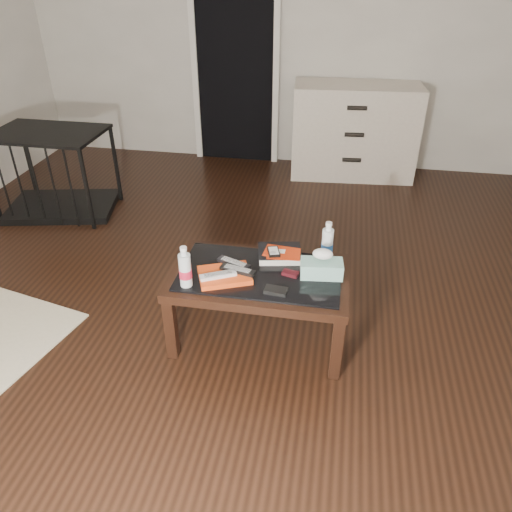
% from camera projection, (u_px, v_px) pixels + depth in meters
% --- Properties ---
extents(ground, '(5.00, 5.00, 0.00)m').
position_uv_depth(ground, '(220.00, 290.00, 3.43)').
color(ground, black).
rests_on(ground, ground).
extents(room_shell, '(5.00, 5.00, 5.00)m').
position_uv_depth(room_shell, '(207.00, 36.00, 2.57)').
color(room_shell, silver).
rests_on(room_shell, ground).
extents(doorway, '(0.90, 0.08, 2.07)m').
position_uv_depth(doorway, '(235.00, 61.00, 5.00)').
color(doorway, black).
rests_on(doorway, ground).
extents(coffee_table, '(1.00, 0.60, 0.46)m').
position_uv_depth(coffee_table, '(260.00, 282.00, 2.83)').
color(coffee_table, black).
rests_on(coffee_table, ground).
extents(dresser, '(1.24, 0.59, 0.90)m').
position_uv_depth(dresser, '(354.00, 131.00, 4.92)').
color(dresser, beige).
rests_on(dresser, ground).
extents(pet_crate, '(1.01, 0.78, 0.71)m').
position_uv_depth(pet_crate, '(58.00, 186.00, 4.35)').
color(pet_crate, black).
rests_on(pet_crate, ground).
extents(magazines, '(0.34, 0.30, 0.03)m').
position_uv_depth(magazines, '(225.00, 275.00, 2.74)').
color(magazines, '#DB4414').
rests_on(magazines, coffee_table).
extents(remote_silver, '(0.20, 0.14, 0.02)m').
position_uv_depth(remote_silver, '(218.00, 275.00, 2.70)').
color(remote_silver, silver).
rests_on(remote_silver, magazines).
extents(remote_black_front, '(0.21, 0.10, 0.02)m').
position_uv_depth(remote_black_front, '(238.00, 270.00, 2.74)').
color(remote_black_front, black).
rests_on(remote_black_front, magazines).
extents(remote_black_back, '(0.20, 0.12, 0.02)m').
position_uv_depth(remote_black_back, '(234.00, 263.00, 2.80)').
color(remote_black_back, black).
rests_on(remote_black_back, magazines).
extents(textbook, '(0.28, 0.24, 0.05)m').
position_uv_depth(textbook, '(280.00, 254.00, 2.92)').
color(textbook, black).
rests_on(textbook, coffee_table).
extents(dvd_mailers, '(0.20, 0.15, 0.01)m').
position_uv_depth(dvd_mailers, '(281.00, 252.00, 2.89)').
color(dvd_mailers, red).
rests_on(dvd_mailers, textbook).
extents(ipod, '(0.09, 0.12, 0.02)m').
position_uv_depth(ipod, '(274.00, 252.00, 2.87)').
color(ipod, black).
rests_on(ipod, dvd_mailers).
extents(flip_phone, '(0.10, 0.07, 0.02)m').
position_uv_depth(flip_phone, '(290.00, 273.00, 2.77)').
color(flip_phone, black).
rests_on(flip_phone, coffee_table).
extents(wallet, '(0.13, 0.08, 0.02)m').
position_uv_depth(wallet, '(276.00, 291.00, 2.63)').
color(wallet, black).
rests_on(wallet, coffee_table).
extents(water_bottle_left, '(0.08, 0.08, 0.24)m').
position_uv_depth(water_bottle_left, '(185.00, 266.00, 2.63)').
color(water_bottle_left, silver).
rests_on(water_bottle_left, coffee_table).
extents(water_bottle_right, '(0.08, 0.08, 0.24)m').
position_uv_depth(water_bottle_right, '(327.00, 241.00, 2.86)').
color(water_bottle_right, white).
rests_on(water_bottle_right, coffee_table).
extents(tissue_box, '(0.24, 0.15, 0.09)m').
position_uv_depth(tissue_box, '(322.00, 269.00, 2.75)').
color(tissue_box, '#248473').
rests_on(tissue_box, coffee_table).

